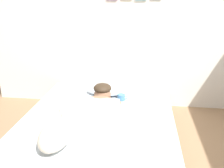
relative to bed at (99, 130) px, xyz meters
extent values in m
cube|color=silver|center=(0.28, 1.16, 1.08)|extent=(4.11, 0.10, 2.50)
cube|color=#726051|center=(0.00, 0.00, -0.10)|extent=(1.58, 1.95, 0.14)
cube|color=silver|center=(0.00, 0.00, 0.07)|extent=(1.54, 1.89, 0.20)
ellipsoid|color=silver|center=(0.00, 0.61, 0.23)|extent=(0.52, 0.32, 0.11)
cube|color=silver|center=(0.00, -0.27, 0.26)|extent=(0.42, 0.64, 0.18)
ellipsoid|color=#8C664C|center=(0.00, 0.07, 0.28)|extent=(0.32, 0.20, 0.16)
sphere|color=#8C664C|center=(0.00, 0.23, 0.32)|extent=(0.19, 0.19, 0.19)
ellipsoid|color=#332619|center=(0.00, 0.23, 0.39)|extent=(0.20, 0.20, 0.10)
cylinder|color=#8C664C|center=(-0.10, 0.21, 0.25)|extent=(0.23, 0.07, 0.14)
cylinder|color=#8C664C|center=(0.10, 0.21, 0.25)|extent=(0.23, 0.07, 0.14)
ellipsoid|color=beige|center=(-0.25, -0.57, 0.27)|extent=(0.26, 0.48, 0.20)
sphere|color=beige|center=(-0.23, -0.31, 0.29)|extent=(0.15, 0.15, 0.15)
cone|color=#A79F8E|center=(-0.30, -0.29, 0.36)|extent=(0.05, 0.05, 0.05)
cone|color=#A79F8E|center=(-0.20, -0.29, 0.36)|extent=(0.05, 0.05, 0.05)
cylinder|color=teal|center=(0.19, 0.43, 0.21)|extent=(0.09, 0.09, 0.07)
torus|color=teal|center=(0.25, 0.43, 0.21)|extent=(0.05, 0.01, 0.05)
cube|color=black|center=(0.16, -0.22, 0.18)|extent=(0.07, 0.14, 0.01)
camera|label=1|loc=(0.43, -2.28, 1.34)|focal=39.60mm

